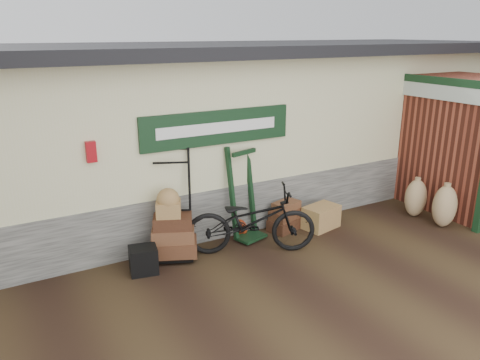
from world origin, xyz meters
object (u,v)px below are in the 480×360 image
object	(u,v)px
wicker_hamper	(321,217)
bicycle	(251,217)
green_barrow	(244,193)
porter_trolley	(173,203)
suitcase_stack	(285,216)
black_trunk	(143,260)

from	to	relation	value
wicker_hamper	bicycle	distance (m)	1.67
bicycle	green_barrow	bearing A→B (deg)	6.27
porter_trolley	bicycle	distance (m)	1.26
suitcase_stack	black_trunk	world-z (taller)	suitcase_stack
porter_trolley	wicker_hamper	size ratio (longest dim) A/B	2.72
porter_trolley	black_trunk	world-z (taller)	porter_trolley
suitcase_stack	black_trunk	bearing A→B (deg)	-174.09
black_trunk	porter_trolley	bearing A→B (deg)	30.28
black_trunk	bicycle	size ratio (longest dim) A/B	0.19
suitcase_stack	wicker_hamper	world-z (taller)	suitcase_stack
green_barrow	suitcase_stack	bearing A→B (deg)	-21.66
bicycle	suitcase_stack	bearing A→B (deg)	-40.41
green_barrow	bicycle	size ratio (longest dim) A/B	0.78
wicker_hamper	black_trunk	xyz separation A→B (m)	(-3.34, -0.03, -0.01)
black_trunk	green_barrow	bearing A→B (deg)	10.77
porter_trolley	suitcase_stack	bearing A→B (deg)	20.96
wicker_hamper	bicycle	xyz separation A→B (m)	(-1.61, -0.22, 0.39)
black_trunk	bicycle	xyz separation A→B (m)	(1.73, -0.19, 0.40)
wicker_hamper	black_trunk	bearing A→B (deg)	-179.51
porter_trolley	black_trunk	bearing A→B (deg)	-126.35
wicker_hamper	bicycle	world-z (taller)	bicycle
green_barrow	black_trunk	world-z (taller)	green_barrow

